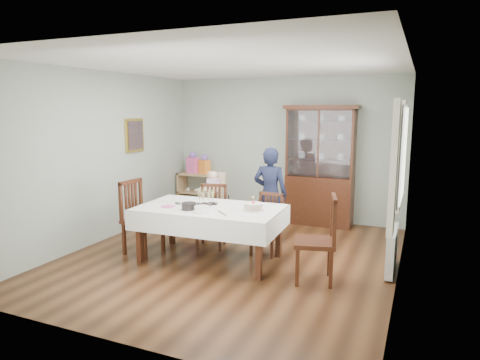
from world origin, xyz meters
The scene contains 25 objects.
floor centered at (0.00, 0.00, 0.00)m, with size 5.00×5.00×0.00m, color #593319.
room_shell centered at (0.00, 0.53, 1.70)m, with size 5.00×5.00×5.00m.
dining_table centered at (-0.23, -0.22, 0.38)m, with size 2.04×1.23×0.76m.
china_cabinet centered at (0.75, 2.26, 1.12)m, with size 1.30×0.48×2.18m.
sideboard centered at (-1.75, 2.28, 0.40)m, with size 0.90×0.38×0.80m.
picture_frame centered at (-2.22, 0.80, 1.65)m, with size 0.04×0.48×0.58m, color gold.
window centered at (2.22, 0.30, 1.55)m, with size 0.04×1.02×1.22m, color white.
curtain_left centered at (2.16, -0.32, 1.45)m, with size 0.07×0.30×1.55m, color silver.
curtain_right centered at (2.16, 0.92, 1.45)m, with size 0.07×0.30×1.55m, color silver.
radiator centered at (2.16, 0.30, 0.30)m, with size 0.10×0.80×0.55m, color white.
chair_far_left centered at (-0.47, 0.31, 0.28)m, with size 0.51×0.51×0.95m.
chair_far_right centered at (0.42, 0.34, 0.26)m, with size 0.42×0.42×0.88m.
chair_end_left centered at (-1.27, -0.36, 0.32)m, with size 0.53×0.53×1.08m.
chair_end_right centered at (1.32, -0.38, 0.32)m, with size 0.59×0.59×1.08m.
woman centered at (0.23, 1.00, 0.76)m, with size 0.55×0.36×1.51m, color black.
high_chair centered at (-0.83, 1.09, 0.41)m, with size 0.49×0.49×1.05m.
champagne_tray centered at (-0.33, -0.12, 0.82)m, with size 0.33×0.33×0.20m.
birthday_cake centered at (0.41, -0.19, 0.81)m, with size 0.29×0.29×0.20m.
plate_stack_dark centered at (-0.42, -0.46, 0.81)m, with size 0.20×0.20×0.09m, color black.
plate_stack_white centered at (-0.19, -0.52, 0.80)m, with size 0.19×0.19×0.08m, color white.
napkin_stack centered at (-0.76, -0.43, 0.77)m, with size 0.14×0.14×0.02m, color #E45497.
cutlery centered at (-0.78, -0.22, 0.77)m, with size 0.11×0.16×0.01m, color silver, non-canonical shape.
cake_knife centered at (0.09, -0.48, 0.77)m, with size 0.28×0.03×0.01m, color silver.
gift_bag_pink centered at (-1.89, 2.26, 1.00)m, with size 0.27×0.21×0.44m.
gift_bag_orange centered at (-1.62, 2.26, 0.98)m, with size 0.26×0.22×0.40m.
Camera 1 is at (2.45, -5.37, 2.11)m, focal length 32.00 mm.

